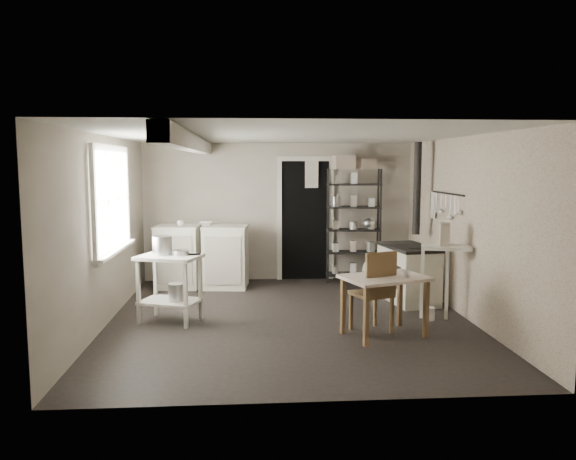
{
  "coord_description": "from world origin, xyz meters",
  "views": [
    {
      "loc": [
        -0.52,
        -6.9,
        1.95
      ],
      "look_at": [
        0.0,
        0.3,
        1.1
      ],
      "focal_mm": 35.0,
      "sensor_mm": 36.0,
      "label": 1
    }
  ],
  "objects": [
    {
      "name": "wall_left",
      "position": [
        -2.25,
        0.0,
        1.15
      ],
      "size": [
        0.02,
        5.0,
        2.3
      ],
      "primitive_type": "cube",
      "color": "#B2A797",
      "rests_on": "ground"
    },
    {
      "name": "ceiling",
      "position": [
        0.0,
        0.0,
        2.3
      ],
      "size": [
        5.0,
        5.0,
        0.0
      ],
      "primitive_type": "plane",
      "rotation": [
        3.14,
        0.0,
        0.0
      ],
      "color": "beige",
      "rests_on": "wall_back"
    },
    {
      "name": "prep_table",
      "position": [
        -1.49,
        -0.02,
        0.4
      ],
      "size": [
        0.87,
        0.74,
        0.84
      ],
      "primitive_type": null,
      "rotation": [
        0.0,
        0.0,
        -0.35
      ],
      "color": "silver",
      "rests_on": "ground"
    },
    {
      "name": "side_ledge",
      "position": [
        1.95,
        -0.14,
        0.43
      ],
      "size": [
        0.68,
        0.48,
        0.94
      ],
      "primitive_type": null,
      "rotation": [
        0.0,
        0.0,
        -0.26
      ],
      "color": "silver",
      "rests_on": "ground"
    },
    {
      "name": "utensil_rail",
      "position": [
        2.19,
        0.6,
        1.55
      ],
      "size": [
        0.06,
        1.2,
        0.44
      ],
      "primitive_type": null,
      "color": "silver",
      "rests_on": "wall_right"
    },
    {
      "name": "wall_back",
      "position": [
        0.0,
        2.5,
        1.15
      ],
      "size": [
        4.5,
        0.02,
        2.3
      ],
      "primitive_type": "cube",
      "color": "#B2A797",
      "rests_on": "ground"
    },
    {
      "name": "storage_box_b",
      "position": [
        1.42,
        2.25,
        1.99
      ],
      "size": [
        0.32,
        0.31,
        0.17
      ],
      "primitive_type": "cube",
      "rotation": [
        0.0,
        0.0,
        0.26
      ],
      "color": "beige",
      "rests_on": "shelf_rack"
    },
    {
      "name": "table_cup",
      "position": [
        1.25,
        -0.85,
        0.8
      ],
      "size": [
        0.12,
        0.12,
        0.09
      ],
      "primitive_type": "imported",
      "rotation": [
        0.0,
        0.0,
        0.33
      ],
      "color": "white",
      "rests_on": "work_table"
    },
    {
      "name": "base_cabinets",
      "position": [
        -1.25,
        1.97,
        0.46
      ],
      "size": [
        1.56,
        0.79,
        0.99
      ],
      "primitive_type": null,
      "rotation": [
        0.0,
        0.0,
        -0.1
      ],
      "color": "silver",
      "rests_on": "ground"
    },
    {
      "name": "floor",
      "position": [
        0.0,
        0.0,
        0.0
      ],
      "size": [
        5.0,
        5.0,
        0.0
      ],
      "primitive_type": "plane",
      "color": "black",
      "rests_on": "ground"
    },
    {
      "name": "doorway",
      "position": [
        0.45,
        2.47,
        1.0
      ],
      "size": [
        0.96,
        0.1,
        2.08
      ],
      "primitive_type": null,
      "color": "silver",
      "rests_on": "ground"
    },
    {
      "name": "floor_crock",
      "position": [
        1.75,
        -0.17,
        0.07
      ],
      "size": [
        0.15,
        0.15,
        0.16
      ],
      "primitive_type": "cylinder",
      "rotation": [
        0.0,
        0.0,
        -0.17
      ],
      "color": "white",
      "rests_on": "ground"
    },
    {
      "name": "shelf_rack",
      "position": [
        1.23,
        2.23,
        0.95
      ],
      "size": [
        0.92,
        0.43,
        1.87
      ],
      "primitive_type": null,
      "rotation": [
        0.0,
        0.0,
        -0.1
      ],
      "color": "black",
      "rests_on": "ground"
    },
    {
      "name": "storage_box_a",
      "position": [
        1.05,
        2.19,
        2.01
      ],
      "size": [
        0.35,
        0.31,
        0.22
      ],
      "primitive_type": "cube",
      "rotation": [
        0.0,
        0.0,
        0.08
      ],
      "color": "beige",
      "rests_on": "shelf_rack"
    },
    {
      "name": "wall_front",
      "position": [
        0.0,
        -2.5,
        1.15
      ],
      "size": [
        4.5,
        0.02,
        2.3
      ],
      "primitive_type": "cube",
      "color": "#B2A797",
      "rests_on": "ground"
    },
    {
      "name": "oats_box",
      "position": [
        1.92,
        -0.14,
        1.01
      ],
      "size": [
        0.16,
        0.21,
        0.28
      ],
      "primitive_type": "cube",
      "rotation": [
        0.0,
        0.0,
        -0.28
      ],
      "color": "beige",
      "rests_on": "side_ledge"
    },
    {
      "name": "window",
      "position": [
        -2.22,
        0.2,
        1.5
      ],
      "size": [
        0.12,
        1.76,
        1.28
      ],
      "primitive_type": null,
      "color": "silver",
      "rests_on": "wall_left"
    },
    {
      "name": "stove",
      "position": [
        1.75,
        0.8,
        0.44
      ],
      "size": [
        0.72,
        1.1,
        0.8
      ],
      "primitive_type": null,
      "rotation": [
        0.0,
        0.0,
        0.16
      ],
      "color": "silver",
      "rests_on": "ground"
    },
    {
      "name": "chair",
      "position": [
        0.91,
        -0.61,
        0.48
      ],
      "size": [
        0.52,
        0.53,
        0.97
      ],
      "primitive_type": null,
      "rotation": [
        0.0,
        0.0,
        0.36
      ],
      "color": "brown",
      "rests_on": "ground"
    },
    {
      "name": "stockpot",
      "position": [
        -1.58,
        0.04,
        0.94
      ],
      "size": [
        0.3,
        0.3,
        0.26
      ],
      "primitive_type": "cylinder",
      "rotation": [
        0.0,
        0.0,
        -0.32
      ],
      "color": "silver",
      "rests_on": "prep_table"
    },
    {
      "name": "stovepipe",
      "position": [
        1.99,
        1.26,
        1.59
      ],
      "size": [
        0.13,
        0.13,
        1.43
      ],
      "primitive_type": null,
      "rotation": [
        0.0,
        0.0,
        -0.25
      ],
      "color": "black",
      "rests_on": "stove"
    },
    {
      "name": "wall_right",
      "position": [
        2.25,
        0.0,
        1.15
      ],
      "size": [
        0.02,
        5.0,
        2.3
      ],
      "primitive_type": "cube",
      "color": "#B2A797",
      "rests_on": "ground"
    },
    {
      "name": "flour_sack",
      "position": [
        1.5,
        1.9,
        0.24
      ],
      "size": [
        0.43,
        0.39,
        0.44
      ],
      "primitive_type": "ellipsoid",
      "rotation": [
        0.0,
        0.0,
        -0.26
      ],
      "color": "beige",
      "rests_on": "ground"
    },
    {
      "name": "counter_cup",
      "position": [
        -1.57,
        1.92,
        0.96
      ],
      "size": [
        0.14,
        0.14,
        0.09
      ],
      "primitive_type": "imported",
      "rotation": [
        0.0,
        0.0,
        -0.24
      ],
      "color": "white",
      "rests_on": "base_cabinets"
    },
    {
      "name": "bucket",
      "position": [
        -1.4,
        -0.06,
        0.39
      ],
      "size": [
        0.23,
        0.23,
        0.22
      ],
      "primitive_type": "cylinder",
      "rotation": [
        0.0,
        0.0,
        -0.16
      ],
      "color": "silver",
      "rests_on": "prep_table"
    },
    {
      "name": "ceiling_beam",
      "position": [
        -1.2,
        0.0,
        2.2
      ],
      "size": [
        0.18,
        5.0,
        0.18
      ],
      "primitive_type": null,
      "color": "silver",
      "rests_on": "ceiling"
    },
    {
      "name": "work_table",
      "position": [
        1.02,
        -0.76,
        0.38
      ],
      "size": [
        1.07,
        0.9,
        0.69
      ],
      "primitive_type": null,
      "rotation": [
        0.0,
        0.0,
        0.34
      ],
      "color": "beige",
      "rests_on": "ground"
    },
    {
      "name": "saucepan",
      "position": [
        -1.34,
        -0.03,
        0.85
      ],
      "size": [
        0.2,
        0.2,
        0.11
      ],
      "primitive_type": "cylinder",
      "rotation": [
        0.0,
        0.0,
        0.05
      ],
      "color": "silver",
      "rests_on": "prep_table"
    },
    {
      "name": "mixing_bowl",
      "position": [
        -1.18,
        1.98,
        0.96
      ],
      "size": [
        0.3,
        0.3,
        0.07
      ],
      "primitive_type": "imported",
      "rotation": [
        0.0,
        0.0,
        -0.04
      ],
      "color": "white",
      "rests_on": "base_cabinets"
    },
    {
      "name": "wallpaper_panel",
      "position": [
        2.24,
        0.0,
        1.15
      ],
      "size": [
        0.01,
        5.0,
        2.3
      ],
      "primitive_type": null,
      "color": "#C1B29C",
      "rests_on": "wall_right"
    },
    {
      "name": "shelf_jar",
      "position": [
        0.97,
        2.29,
        1.37
      ],
      "size": [
        0.12,
        0.12,
        0.2
      ],
      "primitive_type": "imported",
      "rotation": [
        0.0,
        0.0,
        0.43
      ],
      "color": "white",
      "rests_on": "shelf_rack"
    }
  ]
}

